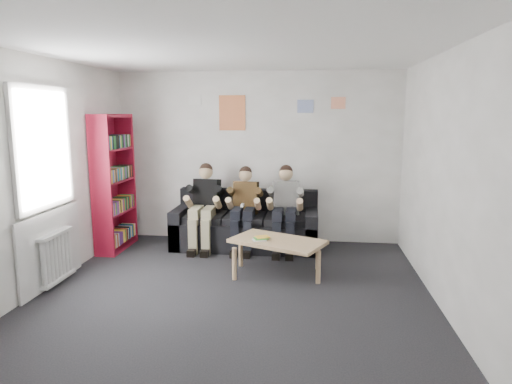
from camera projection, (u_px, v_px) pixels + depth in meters
room_shell at (230, 180)px, 4.84m from camera, size 5.00×5.00×5.00m
sofa at (246, 227)px, 7.07m from camera, size 2.20×0.90×0.85m
bookshelf at (114, 183)px, 6.84m from camera, size 0.30×0.91×2.03m
coffee_table at (278, 244)px, 5.80m from camera, size 1.15×0.63×0.46m
game_cases at (261, 238)px, 5.79m from camera, size 0.20×0.18×0.04m
person_left at (204, 207)px, 6.89m from camera, size 0.39×0.83×1.29m
person_middle at (244, 209)px, 6.82m from camera, size 0.37×0.79×1.26m
person_right at (285, 209)px, 6.75m from camera, size 0.38×0.82×1.28m
radiator at (57, 257)px, 5.46m from camera, size 0.10×0.64×0.60m
window at (47, 201)px, 5.36m from camera, size 0.05×1.30×2.36m
poster_large at (232, 113)px, 7.20m from camera, size 0.42×0.01×0.55m
poster_blue at (305, 106)px, 7.05m from camera, size 0.25×0.01×0.20m
poster_pink at (338, 103)px, 6.98m from camera, size 0.22×0.01×0.18m
poster_sign at (195, 100)px, 7.24m from camera, size 0.20×0.01×0.14m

